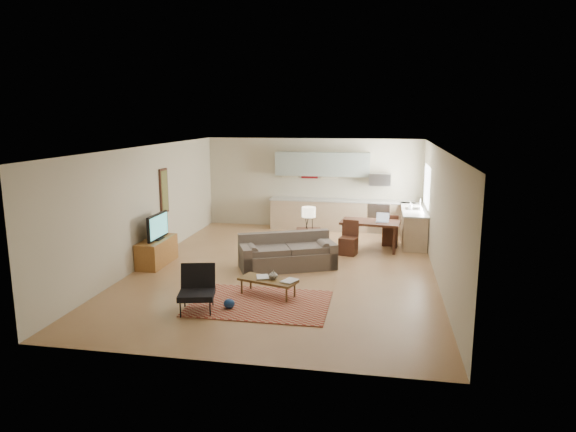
% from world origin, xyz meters
% --- Properties ---
extents(room, '(9.00, 9.00, 9.00)m').
position_xyz_m(room, '(0.00, 0.00, 1.35)').
color(room, olive).
rests_on(room, ground).
extents(kitchen_counter_back, '(4.26, 0.64, 0.92)m').
position_xyz_m(kitchen_counter_back, '(0.90, 4.18, 0.46)').
color(kitchen_counter_back, tan).
rests_on(kitchen_counter_back, ground).
extents(kitchen_counter_right, '(0.64, 2.26, 0.92)m').
position_xyz_m(kitchen_counter_right, '(2.93, 3.00, 0.46)').
color(kitchen_counter_right, tan).
rests_on(kitchen_counter_right, ground).
extents(kitchen_range, '(0.62, 0.62, 0.90)m').
position_xyz_m(kitchen_range, '(2.00, 4.18, 0.45)').
color(kitchen_range, '#A5A8AD').
rests_on(kitchen_range, ground).
extents(kitchen_microwave, '(0.62, 0.40, 0.35)m').
position_xyz_m(kitchen_microwave, '(2.00, 4.20, 1.55)').
color(kitchen_microwave, '#A5A8AD').
rests_on(kitchen_microwave, room).
extents(upper_cabinets, '(2.80, 0.34, 0.70)m').
position_xyz_m(upper_cabinets, '(0.30, 4.33, 1.95)').
color(upper_cabinets, gray).
rests_on(upper_cabinets, room).
extents(window_right, '(0.02, 1.40, 1.05)m').
position_xyz_m(window_right, '(3.23, 3.00, 1.55)').
color(window_right, white).
rests_on(window_right, room).
extents(wall_art_left, '(0.06, 0.42, 1.10)m').
position_xyz_m(wall_art_left, '(-3.21, 0.90, 1.55)').
color(wall_art_left, olive).
rests_on(wall_art_left, room).
extents(triptych, '(1.70, 0.04, 0.50)m').
position_xyz_m(triptych, '(-0.10, 4.47, 1.75)').
color(triptych, beige).
rests_on(triptych, room).
extents(rug, '(2.52, 1.75, 0.02)m').
position_xyz_m(rug, '(-0.06, -2.21, 0.01)').
color(rug, maroon).
rests_on(rug, floor).
extents(sofa, '(2.40, 1.76, 0.77)m').
position_xyz_m(sofa, '(0.03, 0.07, 0.38)').
color(sofa, brown).
rests_on(sofa, floor).
extents(coffee_table, '(1.20, 0.77, 0.34)m').
position_xyz_m(coffee_table, '(-0.01, -1.78, 0.17)').
color(coffee_table, '#4F3819').
rests_on(coffee_table, floor).
extents(book_a, '(0.40, 0.44, 0.03)m').
position_xyz_m(book_a, '(-0.23, -1.75, 0.35)').
color(book_a, maroon).
rests_on(book_a, coffee_table).
extents(book_b, '(0.48, 0.50, 0.02)m').
position_xyz_m(book_b, '(0.32, -1.79, 0.35)').
color(book_b, navy).
rests_on(book_b, coffee_table).
extents(vase, '(0.18, 0.18, 0.18)m').
position_xyz_m(vase, '(0.09, -1.76, 0.42)').
color(vase, black).
rests_on(vase, coffee_table).
extents(armchair, '(0.85, 0.85, 0.80)m').
position_xyz_m(armchair, '(-1.05, -2.78, 0.40)').
color(armchair, black).
rests_on(armchair, floor).
extents(tv_credenza, '(0.50, 1.29, 0.60)m').
position_xyz_m(tv_credenza, '(-2.98, -0.17, 0.30)').
color(tv_credenza, brown).
rests_on(tv_credenza, floor).
extents(tv, '(0.10, 0.99, 0.60)m').
position_xyz_m(tv, '(-2.93, -0.17, 0.89)').
color(tv, black).
rests_on(tv, tv_credenza).
extents(console_table, '(0.65, 0.49, 0.69)m').
position_xyz_m(console_table, '(0.36, 1.11, 0.34)').
color(console_table, '#361C12').
rests_on(console_table, floor).
extents(table_lamp, '(0.42, 0.42, 0.55)m').
position_xyz_m(table_lamp, '(0.36, 1.11, 0.97)').
color(table_lamp, beige).
rests_on(table_lamp, console_table).
extents(dining_table, '(1.55, 1.00, 0.74)m').
position_xyz_m(dining_table, '(1.81, 2.06, 0.37)').
color(dining_table, '#361C12').
rests_on(dining_table, floor).
extents(dining_chair_near, '(0.49, 0.50, 0.84)m').
position_xyz_m(dining_chair_near, '(1.30, 1.47, 0.42)').
color(dining_chair_near, '#361C12').
rests_on(dining_chair_near, floor).
extents(dining_chair_far, '(0.40, 0.42, 0.84)m').
position_xyz_m(dining_chair_far, '(2.32, 2.64, 0.42)').
color(dining_chair_far, '#361C12').
rests_on(dining_chair_far, floor).
extents(laptop, '(0.34, 0.27, 0.23)m').
position_xyz_m(laptop, '(2.10, 1.96, 0.86)').
color(laptop, '#A5A8AD').
rests_on(laptop, dining_table).
extents(soap_bottle, '(0.13, 0.13, 0.19)m').
position_xyz_m(soap_bottle, '(2.83, 2.98, 1.02)').
color(soap_bottle, beige).
rests_on(soap_bottle, kitchen_counter_right).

